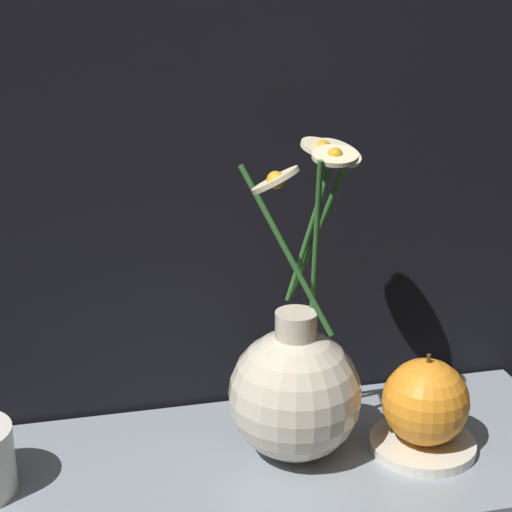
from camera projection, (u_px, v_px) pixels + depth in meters
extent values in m
plane|color=black|center=(239.00, 475.00, 0.81)|extent=(6.00, 6.00, 0.00)
cube|color=gray|center=(239.00, 469.00, 0.81)|extent=(0.68, 0.24, 0.01)
sphere|color=beige|center=(295.00, 394.00, 0.81)|extent=(0.13, 0.13, 0.13)
cylinder|color=beige|center=(296.00, 331.00, 0.78)|extent=(0.04, 0.04, 0.04)
cylinder|color=#336B2D|center=(315.00, 236.00, 0.76)|extent=(0.01, 0.04, 0.15)
cylinder|color=beige|center=(335.00, 155.00, 0.73)|extent=(0.05, 0.05, 0.01)
sphere|color=gold|center=(335.00, 155.00, 0.73)|extent=(0.01, 0.01, 0.01)
cylinder|color=#336B2D|center=(317.00, 233.00, 0.78)|extent=(0.04, 0.05, 0.14)
cylinder|color=beige|center=(338.00, 153.00, 0.78)|extent=(0.06, 0.06, 0.02)
sphere|color=gold|center=(338.00, 153.00, 0.78)|extent=(0.02, 0.02, 0.02)
cylinder|color=#336B2D|center=(310.00, 231.00, 0.77)|extent=(0.04, 0.04, 0.15)
cylinder|color=beige|center=(323.00, 148.00, 0.77)|extent=(0.06, 0.06, 0.02)
sphere|color=gold|center=(323.00, 148.00, 0.77)|extent=(0.01, 0.01, 0.01)
cylinder|color=#336B2D|center=(287.00, 252.00, 0.72)|extent=(0.08, 0.05, 0.15)
cylinder|color=beige|center=(276.00, 180.00, 0.66)|extent=(0.05, 0.05, 0.02)
sphere|color=gold|center=(276.00, 180.00, 0.66)|extent=(0.01, 0.01, 0.01)
cylinder|color=silver|center=(422.00, 444.00, 0.83)|extent=(0.10, 0.10, 0.01)
sphere|color=orange|center=(425.00, 402.00, 0.82)|extent=(0.08, 0.08, 0.08)
cylinder|color=#4C3819|center=(429.00, 358.00, 0.80)|extent=(0.00, 0.00, 0.01)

